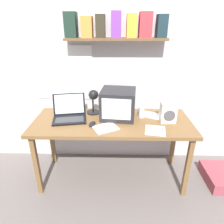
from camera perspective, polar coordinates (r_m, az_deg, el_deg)
The scene contains 12 objects.
ground_plane at distance 2.50m, azimuth 0.00°, elevation -17.74°, with size 12.00×12.00×0.00m, color #6A625E.
back_wall at distance 2.33m, azimuth 0.16°, elevation 15.32°, with size 5.60×0.24×2.60m.
corner_desk at distance 2.11m, azimuth 0.00°, elevation -4.12°, with size 1.64×0.65×0.73m.
crt_monitor at distance 2.11m, azimuth 1.76°, elevation 2.37°, with size 0.39×0.37×0.30m.
laptop at distance 2.16m, azimuth -12.07°, elevation -0.17°, with size 0.39×0.36×0.24m.
desk_lamp at distance 2.16m, azimuth -5.36°, elevation 3.74°, with size 0.15×0.19×0.29m.
juice_glass at distance 2.16m, azimuth 8.39°, elevation -0.16°, with size 0.06×0.06×0.12m.
space_heater at distance 2.10m, azimuth 15.70°, elevation -0.10°, with size 0.16×0.13×0.20m.
computer_mouse at distance 1.99m, azimuth -5.67°, elevation -3.39°, with size 0.09×0.12×0.03m.
loose_paper_near_laptop at distance 2.24m, azimuth 11.39°, elevation -0.93°, with size 0.27×0.24×0.00m.
printed_handout at distance 1.94m, azimuth 12.26°, elevation -5.17°, with size 0.22×0.22×0.00m.
loose_paper_near_monitor at distance 1.94m, azimuth -1.83°, elevation -4.55°, with size 0.28×0.26×0.00m.
Camera 1 is at (0.04, -1.86, 1.67)m, focal length 32.00 mm.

